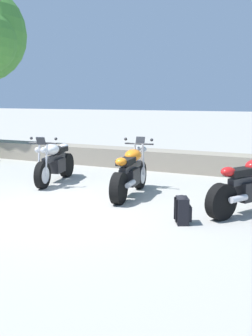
% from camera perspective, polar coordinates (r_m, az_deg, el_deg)
% --- Properties ---
extents(ground_plane, '(120.00, 120.00, 0.00)m').
position_cam_1_polar(ground_plane, '(7.37, -8.16, -6.10)').
color(ground_plane, '#A3A099').
extents(stone_wall, '(36.00, 0.80, 0.55)m').
position_cam_1_polar(stone_wall, '(11.51, 5.25, 1.14)').
color(stone_wall, gray).
rests_on(stone_wall, ground).
extents(motorcycle_white_near_left, '(0.82, 2.05, 1.18)m').
position_cam_1_polar(motorcycle_white_near_left, '(9.81, -10.19, 0.75)').
color(motorcycle_white_near_left, black).
rests_on(motorcycle_white_near_left, ground).
extents(motorcycle_orange_centre, '(0.71, 2.06, 1.18)m').
position_cam_1_polar(motorcycle_orange_centre, '(8.35, 0.67, -0.68)').
color(motorcycle_orange_centre, black).
rests_on(motorcycle_orange_centre, ground).
extents(motorcycle_red_far_right, '(1.17, 1.89, 1.18)m').
position_cam_1_polar(motorcycle_red_far_right, '(7.43, 17.31, -2.47)').
color(motorcycle_red_far_right, black).
rests_on(motorcycle_red_far_right, ground).
extents(rider_backpack, '(0.34, 0.35, 0.47)m').
position_cam_1_polar(rider_backpack, '(6.58, 8.10, -5.86)').
color(rider_backpack, black).
rests_on(rider_backpack, ground).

